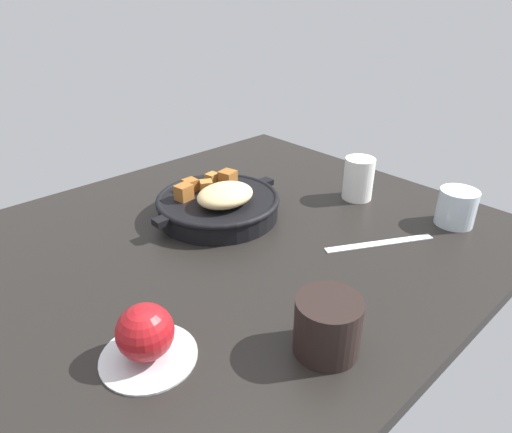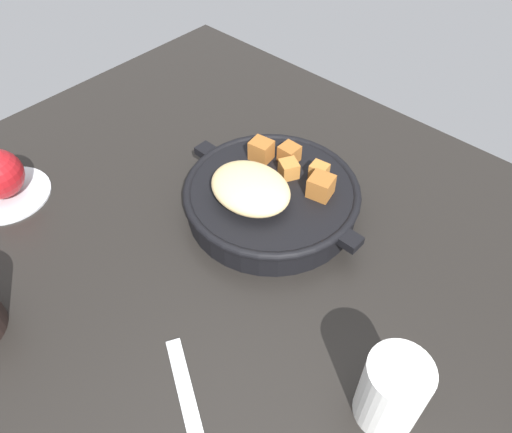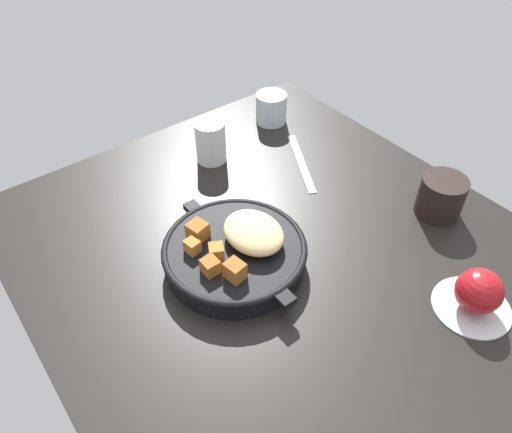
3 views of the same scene
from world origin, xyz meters
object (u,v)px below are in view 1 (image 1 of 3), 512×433
red_apple (145,332)px  butter_knife (380,243)px  white_creamer_pitcher (358,179)px  cast_iron_skillet (219,203)px  water_glass_short (457,207)px  coffee_mug_dark (328,326)px

red_apple → butter_knife: size_ratio=0.35×
white_creamer_pitcher → cast_iron_skillet: bearing=-26.0°
cast_iron_skillet → white_creamer_pitcher: (-27.12, 13.25, 1.52)cm
cast_iron_skillet → water_glass_short: bearing=133.6°
cast_iron_skillet → white_creamer_pitcher: bearing=154.0°
cast_iron_skillet → red_apple: bearing=38.0°
butter_knife → white_creamer_pitcher: 19.56cm
butter_knife → white_creamer_pitcher: (-12.72, -14.23, 4.28)cm
red_apple → white_creamer_pitcher: size_ratio=0.79×
cast_iron_skillet → white_creamer_pitcher: white_creamer_pitcher is taller
white_creamer_pitcher → water_glass_short: bearing=101.8°
water_glass_short → butter_knife: bearing=-17.6°
cast_iron_skillet → red_apple: size_ratio=4.03×
coffee_mug_dark → water_glass_short: coffee_mug_dark is taller
coffee_mug_dark → cast_iron_skillet: bearing=-108.8°
butter_knife → coffee_mug_dark: (27.10, 9.84, 3.63)cm
cast_iron_skillet → water_glass_short: cast_iron_skillet is taller
butter_knife → white_creamer_pitcher: white_creamer_pitcher is taller
cast_iron_skillet → coffee_mug_dark: 39.43cm
red_apple → white_creamer_pitcher: white_creamer_pitcher is taller
red_apple → butter_knife: 44.62cm
cast_iron_skillet → coffee_mug_dark: cast_iron_skillet is taller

